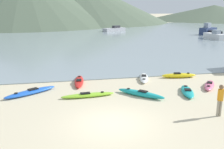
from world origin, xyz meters
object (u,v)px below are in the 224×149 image
(moored_boat_3, at_px, (214,36))
(moored_boat_4, at_px, (208,30))
(kayak_on_sand_1, at_px, (79,81))
(kayak_on_sand_5, at_px, (144,78))
(kayak_on_sand_6, at_px, (88,95))
(kayak_on_sand_7, at_px, (31,92))
(kayak_on_sand_0, at_px, (141,94))
(moored_boat_2, at_px, (114,29))
(person_near_foreground, at_px, (220,98))
(kayak_on_sand_3, at_px, (209,85))
(kayak_on_sand_8, at_px, (187,91))
(moored_boat_1, at_px, (212,33))
(kayak_on_sand_4, at_px, (179,75))

(moored_boat_3, bearing_deg, moored_boat_4, 67.21)
(kayak_on_sand_1, relative_size, kayak_on_sand_5, 1.13)
(kayak_on_sand_1, bearing_deg, kayak_on_sand_6, -84.65)
(kayak_on_sand_7, bearing_deg, kayak_on_sand_6, -19.68)
(kayak_on_sand_7, bearing_deg, moored_boat_3, 40.50)
(moored_boat_4, bearing_deg, kayak_on_sand_5, -128.18)
(kayak_on_sand_0, height_order, moored_boat_4, moored_boat_4)
(kayak_on_sand_5, bearing_deg, moored_boat_2, 81.13)
(kayak_on_sand_0, relative_size, kayak_on_sand_6, 0.79)
(kayak_on_sand_0, relative_size, moored_boat_2, 0.48)
(kayak_on_sand_0, relative_size, kayak_on_sand_1, 0.81)
(kayak_on_sand_0, xyz_separation_m, kayak_on_sand_1, (-3.64, 3.74, -0.04))
(kayak_on_sand_7, relative_size, person_near_foreground, 1.97)
(kayak_on_sand_3, xyz_separation_m, moored_boat_3, (16.55, 25.60, 0.47))
(kayak_on_sand_6, height_order, kayak_on_sand_8, kayak_on_sand_8)
(kayak_on_sand_6, distance_m, kayak_on_sand_8, 6.54)
(kayak_on_sand_1, distance_m, kayak_on_sand_7, 3.84)
(kayak_on_sand_3, relative_size, kayak_on_sand_7, 0.74)
(moored_boat_1, height_order, moored_boat_2, moored_boat_2)
(kayak_on_sand_0, xyz_separation_m, kayak_on_sand_4, (4.40, 3.73, 0.01))
(kayak_on_sand_1, bearing_deg, kayak_on_sand_8, -29.50)
(kayak_on_sand_8, relative_size, person_near_foreground, 1.62)
(kayak_on_sand_3, xyz_separation_m, moored_boat_1, (19.54, 31.03, 0.40))
(moored_boat_2, bearing_deg, person_near_foreground, -95.67)
(kayak_on_sand_8, bearing_deg, kayak_on_sand_3, 24.01)
(kayak_on_sand_6, bearing_deg, kayak_on_sand_7, 160.32)
(person_near_foreground, bearing_deg, kayak_on_sand_3, 63.60)
(kayak_on_sand_1, xyz_separation_m, kayak_on_sand_6, (0.30, -3.24, -0.01))
(moored_boat_1, xyz_separation_m, moored_boat_4, (0.01, 1.69, 0.35))
(kayak_on_sand_8, distance_m, moored_boat_4, 40.13)
(kayak_on_sand_4, relative_size, kayak_on_sand_8, 1.04)
(moored_boat_2, bearing_deg, kayak_on_sand_5, -98.87)
(kayak_on_sand_3, height_order, moored_boat_2, moored_boat_2)
(kayak_on_sand_8, relative_size, moored_boat_1, 0.62)
(moored_boat_4, bearing_deg, kayak_on_sand_4, -124.51)
(kayak_on_sand_7, relative_size, moored_boat_4, 0.83)
(kayak_on_sand_1, height_order, kayak_on_sand_7, kayak_on_sand_7)
(kayak_on_sand_3, bearing_deg, kayak_on_sand_5, 143.94)
(kayak_on_sand_4, bearing_deg, kayak_on_sand_5, 179.89)
(kayak_on_sand_3, height_order, person_near_foreground, person_near_foreground)
(kayak_on_sand_7, distance_m, moored_boat_3, 37.99)
(moored_boat_2, bearing_deg, kayak_on_sand_7, -108.97)
(kayak_on_sand_5, relative_size, moored_boat_3, 0.65)
(kayak_on_sand_4, relative_size, kayak_on_sand_7, 0.86)
(moored_boat_4, bearing_deg, kayak_on_sand_0, -126.58)
(person_near_foreground, bearing_deg, moored_boat_4, 59.69)
(kayak_on_sand_5, distance_m, moored_boat_3, 30.61)
(person_near_foreground, xyz_separation_m, moored_boat_3, (18.90, 30.33, -0.37))
(kayak_on_sand_6, xyz_separation_m, moored_boat_2, (11.22, 44.43, 0.38))
(person_near_foreground, relative_size, moored_boat_1, 0.38)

